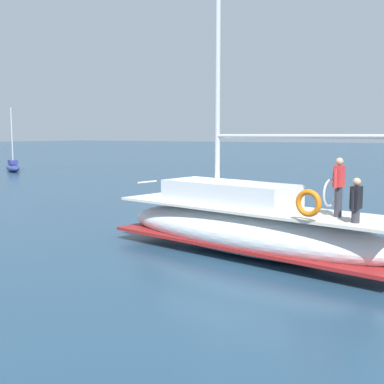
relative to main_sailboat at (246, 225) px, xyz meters
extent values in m
plane|color=navy|center=(1.59, 1.53, -0.91)|extent=(400.00, 400.00, 0.00)
ellipsoid|color=silver|center=(-0.01, -0.07, -0.21)|extent=(3.97, 9.87, 1.40)
cube|color=maroon|center=(-0.01, -0.07, -0.52)|extent=(3.96, 9.68, 0.10)
cube|color=beige|center=(-0.01, -0.07, 0.53)|extent=(3.70, 9.36, 0.08)
cube|color=silver|center=(0.11, 0.64, 0.92)|extent=(2.38, 4.54, 0.70)
cylinder|color=silver|center=(0.19, 1.11, 6.22)|extent=(0.16, 0.16, 11.30)
cylinder|color=#B7B7BC|center=(-0.29, -1.73, 2.69)|extent=(1.08, 5.70, 0.12)
cylinder|color=silver|center=(0.73, 4.28, 1.04)|extent=(0.90, 0.21, 0.06)
torus|color=orange|center=(-1.61, -2.48, 1.04)|extent=(0.26, 0.71, 0.70)
cylinder|color=#33333D|center=(-0.49, -2.91, 0.97)|extent=(0.20, 0.20, 0.80)
cube|color=red|center=(-0.49, -2.91, 1.65)|extent=(0.35, 0.25, 0.56)
sphere|color=tan|center=(-0.49, -2.91, 2.04)|extent=(0.20, 0.20, 0.20)
cylinder|color=red|center=(-0.71, -2.88, 1.60)|extent=(0.09, 0.09, 0.50)
cylinder|color=red|center=(-0.27, -2.95, 1.60)|extent=(0.09, 0.09, 0.50)
cylinder|color=#33333D|center=(-1.15, -3.53, 0.75)|extent=(0.20, 0.20, 0.35)
cube|color=black|center=(-1.15, -3.53, 1.20)|extent=(0.35, 0.25, 0.56)
sphere|color=tan|center=(-1.15, -3.53, 1.59)|extent=(0.20, 0.20, 0.20)
cylinder|color=black|center=(-1.37, -3.49, 1.15)|extent=(0.09, 0.09, 0.50)
cylinder|color=black|center=(-0.94, -3.57, 1.15)|extent=(0.09, 0.09, 0.50)
torus|color=silver|center=(-0.45, -2.68, 1.19)|extent=(0.76, 0.19, 0.76)
ellipsoid|color=navy|center=(18.62, 34.12, -0.54)|extent=(3.21, 4.50, 0.74)
cube|color=navy|center=(18.50, 33.93, 0.03)|extent=(1.52, 1.93, 0.40)
cylinder|color=silver|center=(18.45, 33.83, 2.57)|extent=(0.12, 0.12, 5.47)
camera|label=1|loc=(-13.60, -6.46, 2.75)|focal=46.56mm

